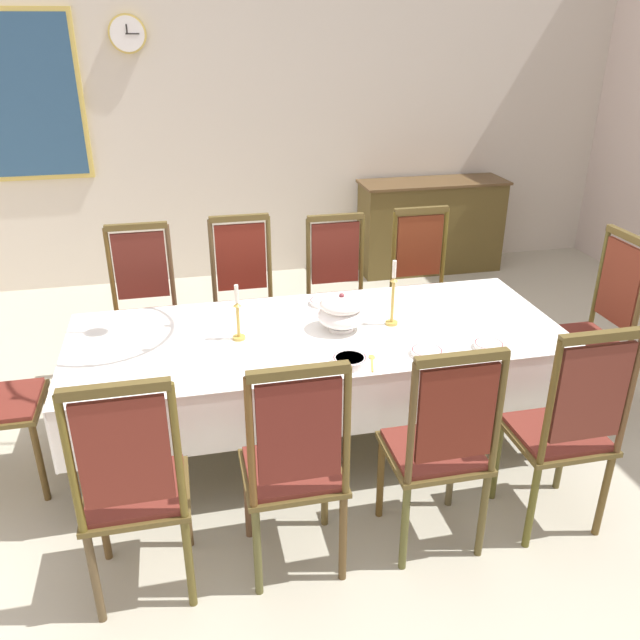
{
  "coord_description": "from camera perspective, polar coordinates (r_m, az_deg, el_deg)",
  "views": [
    {
      "loc": [
        -0.69,
        -2.99,
        2.31
      ],
      "look_at": [
        0.02,
        0.19,
        0.8
      ],
      "focal_mm": 36.27,
      "sensor_mm": 36.0,
      "label": 1
    }
  ],
  "objects": [
    {
      "name": "dining_table",
      "position": [
        3.62,
        -0.25,
        -2.04
      ],
      "size": [
        2.7,
        1.06,
        0.74
      ],
      "color": "brown",
      "rests_on": "ground"
    },
    {
      "name": "chair_north_c",
      "position": [
        4.57,
        1.7,
        2.52
      ],
      "size": [
        0.44,
        0.42,
        1.1
      ],
      "rotation": [
        0.0,
        0.0,
        3.14
      ],
      "color": "brown",
      "rests_on": "ground"
    },
    {
      "name": "chair_south_a",
      "position": [
        2.83,
        -16.13,
        -13.87
      ],
      "size": [
        0.44,
        0.42,
        1.14
      ],
      "color": "brown",
      "rests_on": "ground"
    },
    {
      "name": "chair_south_b",
      "position": [
        2.84,
        -2.25,
        -12.59
      ],
      "size": [
        0.44,
        0.42,
        1.12
      ],
      "color": "brown",
      "rests_on": "ground"
    },
    {
      "name": "chair_north_d",
      "position": [
        4.75,
        9.09,
        3.17
      ],
      "size": [
        0.44,
        0.42,
        1.11
      ],
      "rotation": [
        0.0,
        0.0,
        3.14
      ],
      "color": "brown",
      "rests_on": "ground"
    },
    {
      "name": "spoon_secondary",
      "position": [
        3.98,
        1.63,
        1.76
      ],
      "size": [
        0.03,
        0.18,
        0.01
      ],
      "rotation": [
        0.0,
        0.0,
        -0.02
      ],
      "color": "gold",
      "rests_on": "tablecloth"
    },
    {
      "name": "tablecloth",
      "position": [
        3.63,
        -0.25,
        -2.16
      ],
      "size": [
        2.72,
        1.08,
        0.34
      ],
      "color": "white",
      "rests_on": "dining_table"
    },
    {
      "name": "spoon_primary",
      "position": [
        3.3,
        4.61,
        -3.45
      ],
      "size": [
        0.06,
        0.17,
        0.01
      ],
      "rotation": [
        0.0,
        0.0,
        -0.27
      ],
      "color": "gold",
      "rests_on": "tablecloth"
    },
    {
      "name": "candlestick_west",
      "position": [
        3.48,
        -7.25,
        0.15
      ],
      "size": [
        0.07,
        0.07,
        0.31
      ],
      "color": "gold",
      "rests_on": "tablecloth"
    },
    {
      "name": "chair_north_a",
      "position": [
        4.45,
        -15.23,
        1.1
      ],
      "size": [
        0.44,
        0.42,
        1.12
      ],
      "rotation": [
        0.0,
        0.0,
        3.14
      ],
      "color": "brown",
      "rests_on": "ground"
    },
    {
      "name": "candlestick_east",
      "position": [
        3.64,
        6.44,
        1.88
      ],
      "size": [
        0.07,
        0.07,
        0.38
      ],
      "color": "gold",
      "rests_on": "tablecloth"
    },
    {
      "name": "mounted_clock",
      "position": [
        6.11,
        -16.63,
        23.05
      ],
      "size": [
        0.31,
        0.06,
        0.31
      ],
      "color": "#D1B251"
    },
    {
      "name": "bowl_near_left",
      "position": [
        3.24,
        2.64,
        -3.59
      ],
      "size": [
        0.17,
        0.17,
        0.04
      ],
      "color": "white",
      "rests_on": "tablecloth"
    },
    {
      "name": "framed_painting",
      "position": [
        6.26,
        -24.67,
        17.43
      ],
      "size": [
        0.96,
        0.05,
        1.38
      ],
      "color": "#D1B251"
    },
    {
      "name": "chair_south_d",
      "position": [
        3.28,
        20.92,
        -8.74
      ],
      "size": [
        0.44,
        0.42,
        1.14
      ],
      "color": "brown",
      "rests_on": "ground"
    },
    {
      "name": "bowl_near_right",
      "position": [
        3.93,
        0.2,
        1.64
      ],
      "size": [
        0.15,
        0.15,
        0.03
      ],
      "color": "white",
      "rests_on": "tablecloth"
    },
    {
      "name": "soup_tureen",
      "position": [
        3.58,
        1.9,
        0.71
      ],
      "size": [
        0.27,
        0.27,
        0.22
      ],
      "color": "white",
      "rests_on": "tablecloth"
    },
    {
      "name": "back_wall",
      "position": [
        6.24,
        -6.57,
        19.64
      ],
      "size": [
        7.22,
        0.08,
        3.52
      ],
      "primitive_type": "cube",
      "color": "beige",
      "rests_on": "ground"
    },
    {
      "name": "bowl_far_right",
      "position": [
        3.51,
        14.66,
        -2.17
      ],
      "size": [
        0.15,
        0.15,
        0.03
      ],
      "color": "white",
      "rests_on": "tablecloth"
    },
    {
      "name": "chair_head_east",
      "position": [
        4.35,
        23.05,
        -0.4
      ],
      "size": [
        0.42,
        0.44,
        1.18
      ],
      "rotation": [
        0.0,
        0.0,
        1.57
      ],
      "color": "brown",
      "rests_on": "ground"
    },
    {
      "name": "chair_north_b",
      "position": [
        4.46,
        -6.65,
        1.94
      ],
      "size": [
        0.44,
        0.42,
        1.14
      ],
      "rotation": [
        0.0,
        0.0,
        3.14
      ],
      "color": "#4E3C27",
      "rests_on": "ground"
    },
    {
      "name": "sideboard",
      "position": [
        6.61,
        9.7,
        8.19
      ],
      "size": [
        1.44,
        0.48,
        0.9
      ],
      "rotation": [
        0.0,
        0.0,
        3.14
      ],
      "color": "brown",
      "rests_on": "ground"
    },
    {
      "name": "ground",
      "position": [
        3.85,
        0.3,
        -12.33
      ],
      "size": [
        7.22,
        6.29,
        0.04
      ],
      "primitive_type": "cube",
      "color": "#B9B39D"
    },
    {
      "name": "chair_south_c",
      "position": [
        3.01,
        10.56,
        -10.79
      ],
      "size": [
        0.44,
        0.42,
        1.11
      ],
      "color": "brown",
      "rests_on": "ground"
    },
    {
      "name": "bowl_far_left",
      "position": [
        3.38,
        9.41,
        -2.79
      ],
      "size": [
        0.16,
        0.16,
        0.03
      ],
      "color": "white",
      "rests_on": "tablecloth"
    }
  ]
}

